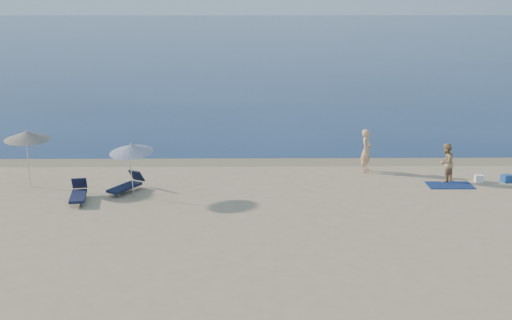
{
  "coord_description": "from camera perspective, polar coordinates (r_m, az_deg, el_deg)",
  "views": [
    {
      "loc": [
        -3.3,
        -8.97,
        7.73
      ],
      "look_at": [
        -3.05,
        16.0,
        1.0
      ],
      "focal_mm": 45.0,
      "sensor_mm": 36.0,
      "label": 1
    }
  ],
  "objects": [
    {
      "name": "blue_cooler",
      "position": [
        28.27,
        21.38,
        -1.53
      ],
      "size": [
        0.51,
        0.45,
        0.3
      ],
      "primitive_type": "cube",
      "rotation": [
        0.0,
        0.0,
        0.4
      ],
      "color": "#1B4A94",
      "rests_on": "ground"
    },
    {
      "name": "sea",
      "position": [
        109.29,
        1.18,
        11.03
      ],
      "size": [
        240.0,
        160.0,
        0.01
      ],
      "primitive_type": "cube",
      "color": "#0C234D",
      "rests_on": "ground"
    },
    {
      "name": "umbrella_far",
      "position": [
        26.89,
        -19.7,
        2.06
      ],
      "size": [
        2.29,
        2.3,
        2.36
      ],
      "rotation": [
        0.0,
        0.0,
        0.36
      ],
      "color": "silver",
      "rests_on": "ground"
    },
    {
      "name": "white_bag",
      "position": [
        27.92,
        19.22,
        -1.55
      ],
      "size": [
        0.35,
        0.31,
        0.28
      ],
      "primitive_type": "cube",
      "rotation": [
        0.0,
        0.0,
        -0.08
      ],
      "color": "white",
      "rests_on": "ground"
    },
    {
      "name": "lounger_right",
      "position": [
        25.53,
        -11.42,
        -2.21
      ],
      "size": [
        1.32,
        1.74,
        0.75
      ],
      "rotation": [
        0.0,
        0.0,
        -0.52
      ],
      "color": "#121A33",
      "rests_on": "ground"
    },
    {
      "name": "wet_sand_strip",
      "position": [
        29.59,
        5.85,
        -0.14
      ],
      "size": [
        240.0,
        1.6,
        0.0
      ],
      "primitive_type": "cube",
      "color": "#847254",
      "rests_on": "ground"
    },
    {
      "name": "lounger_left",
      "position": [
        24.91,
        -15.51,
        -2.92
      ],
      "size": [
        0.81,
        1.74,
        0.74
      ],
      "rotation": [
        0.0,
        0.0,
        0.16
      ],
      "color": "#141937",
      "rests_on": "ground"
    },
    {
      "name": "person_right",
      "position": [
        27.32,
        16.51,
        -0.23
      ],
      "size": [
        0.98,
        0.99,
        1.61
      ],
      "primitive_type": "imported",
      "rotation": [
        0.0,
        0.0,
        -2.3
      ],
      "color": "tan",
      "rests_on": "ground"
    },
    {
      "name": "umbrella_near",
      "position": [
        24.52,
        -11.03,
        1.0
      ],
      "size": [
        2.12,
        2.14,
        2.17
      ],
      "rotation": [
        0.0,
        0.0,
        -0.33
      ],
      "color": "silver",
      "rests_on": "ground"
    },
    {
      "name": "beach_towel",
      "position": [
        27.04,
        16.83,
        -2.16
      ],
      "size": [
        1.8,
        1.01,
        0.03
      ],
      "primitive_type": "cube",
      "rotation": [
        0.0,
        0.0,
        -0.01
      ],
      "color": "#101F51",
      "rests_on": "ground"
    },
    {
      "name": "person_left",
      "position": [
        28.04,
        9.79,
        0.84
      ],
      "size": [
        0.7,
        0.81,
        1.87
      ],
      "primitive_type": "imported",
      "rotation": [
        0.0,
        0.0,
        1.12
      ],
      "color": "tan",
      "rests_on": "ground"
    }
  ]
}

